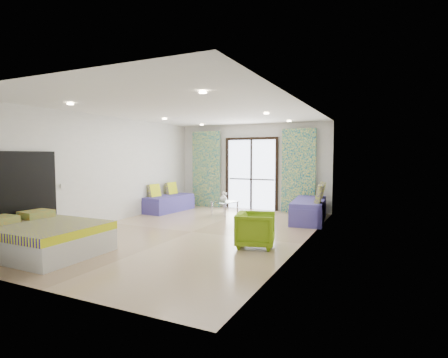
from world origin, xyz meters
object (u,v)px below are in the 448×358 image
at_px(daybed_right, 310,209).
at_px(bed, 43,238).
at_px(daybed_left, 169,202).
at_px(armchair, 256,228).
at_px(coffee_table, 225,203).

bearing_deg(daybed_right, bed, -131.94).
distance_m(daybed_left, armchair, 4.75).
relative_size(daybed_right, coffee_table, 2.79).
height_order(bed, daybed_left, daybed_left).
xyz_separation_m(daybed_left, coffee_table, (1.85, 0.10, 0.09)).
distance_m(daybed_left, daybed_right, 4.24).
distance_m(daybed_left, coffee_table, 1.85).
distance_m(bed, daybed_left, 4.83).
xyz_separation_m(bed, armchair, (3.21, 2.01, 0.08)).
relative_size(bed, daybed_left, 1.07).
bearing_deg(daybed_right, coffee_table, 177.42).
xyz_separation_m(daybed_left, armchair, (3.85, -2.78, 0.09)).
xyz_separation_m(bed, daybed_left, (-0.64, 4.79, -0.01)).
xyz_separation_m(bed, daybed_right, (3.59, 5.06, 0.03)).
height_order(bed, daybed_right, daybed_right).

